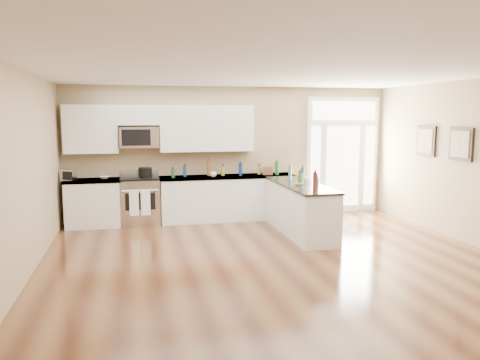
% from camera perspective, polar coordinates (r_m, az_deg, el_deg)
% --- Properties ---
extents(ground, '(8.00, 8.00, 0.00)m').
position_cam_1_polar(ground, '(6.58, 6.39, -11.64)').
color(ground, '#492614').
extents(room_shell, '(8.00, 8.00, 8.00)m').
position_cam_1_polar(room_shell, '(6.22, 6.62, 3.38)').
color(room_shell, tan).
rests_on(room_shell, ground).
extents(back_cabinet_left, '(1.10, 0.66, 0.94)m').
position_cam_1_polar(back_cabinet_left, '(9.73, -17.39, -2.87)').
color(back_cabinet_left, white).
rests_on(back_cabinet_left, ground).
extents(back_cabinet_right, '(2.85, 0.66, 0.94)m').
position_cam_1_polar(back_cabinet_right, '(9.88, -1.49, -2.36)').
color(back_cabinet_right, white).
rests_on(back_cabinet_right, ground).
extents(peninsula_cabinet, '(0.69, 2.32, 0.94)m').
position_cam_1_polar(peninsula_cabinet, '(8.80, 7.32, -3.71)').
color(peninsula_cabinet, white).
rests_on(peninsula_cabinet, ground).
extents(upper_cabinet_left, '(1.04, 0.33, 0.95)m').
position_cam_1_polar(upper_cabinet_left, '(9.72, -17.74, 5.93)').
color(upper_cabinet_left, white).
rests_on(upper_cabinet_left, room_shell).
extents(upper_cabinet_right, '(1.94, 0.33, 0.95)m').
position_cam_1_polar(upper_cabinet_right, '(9.80, -4.08, 6.29)').
color(upper_cabinet_right, white).
rests_on(upper_cabinet_right, room_shell).
extents(upper_cabinet_short, '(0.82, 0.33, 0.40)m').
position_cam_1_polar(upper_cabinet_short, '(9.68, -12.27, 7.74)').
color(upper_cabinet_short, white).
rests_on(upper_cabinet_short, room_shell).
extents(microwave, '(0.78, 0.41, 0.42)m').
position_cam_1_polar(microwave, '(9.65, -12.20, 5.13)').
color(microwave, silver).
rests_on(microwave, room_shell).
extents(entry_door, '(1.70, 0.10, 2.60)m').
position_cam_1_polar(entry_door, '(10.87, 12.35, 3.00)').
color(entry_door, white).
rests_on(entry_door, ground).
extents(wall_art_near, '(0.05, 0.58, 0.58)m').
position_cam_1_polar(wall_art_near, '(9.78, 21.71, 4.43)').
color(wall_art_near, black).
rests_on(wall_art_near, room_shell).
extents(wall_art_far, '(0.05, 0.58, 0.58)m').
position_cam_1_polar(wall_art_far, '(8.97, 25.32, 3.98)').
color(wall_art_far, black).
rests_on(wall_art_far, room_shell).
extents(kitchen_range, '(0.77, 0.69, 1.08)m').
position_cam_1_polar(kitchen_range, '(9.69, -12.08, -2.49)').
color(kitchen_range, silver).
rests_on(kitchen_range, ground).
extents(stockpot, '(0.35, 0.35, 0.21)m').
position_cam_1_polar(stockpot, '(9.69, -11.48, 0.98)').
color(stockpot, black).
rests_on(stockpot, kitchen_range).
extents(toaster_oven, '(0.31, 0.28, 0.22)m').
position_cam_1_polar(toaster_oven, '(9.64, -20.22, 0.58)').
color(toaster_oven, silver).
rests_on(toaster_oven, back_cabinet_left).
extents(cardboard_box, '(0.25, 0.21, 0.17)m').
position_cam_1_polar(cardboard_box, '(9.98, 3.40, 1.16)').
color(cardboard_box, brown).
rests_on(cardboard_box, back_cabinet_right).
extents(bowl_left, '(0.24, 0.24, 0.05)m').
position_cam_1_polar(bowl_left, '(9.73, -16.20, 0.31)').
color(bowl_left, white).
rests_on(bowl_left, back_cabinet_left).
extents(bowl_peninsula, '(0.19, 0.19, 0.05)m').
position_cam_1_polar(bowl_peninsula, '(8.54, 7.24, -0.45)').
color(bowl_peninsula, white).
rests_on(bowl_peninsula, peninsula_cabinet).
extents(cup_counter, '(0.14, 0.14, 0.10)m').
position_cam_1_polar(cup_counter, '(9.62, -3.27, 0.69)').
color(cup_counter, white).
rests_on(cup_counter, back_cabinet_right).
extents(counter_bottles, '(2.39, 2.44, 0.32)m').
position_cam_1_polar(counter_bottles, '(9.22, 2.49, 0.84)').
color(counter_bottles, '#19591E').
rests_on(counter_bottles, back_cabinet_right).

